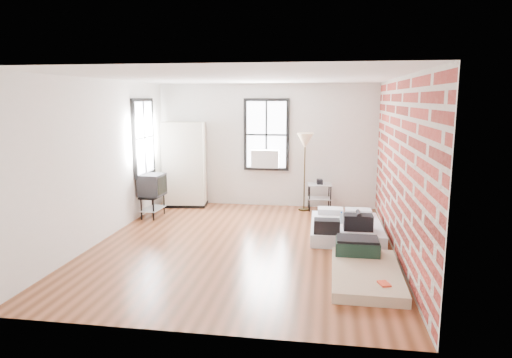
% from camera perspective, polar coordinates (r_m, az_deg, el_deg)
% --- Properties ---
extents(ground, '(6.00, 6.00, 0.00)m').
position_cam_1_polar(ground, '(7.86, -1.60, -8.24)').
color(ground, '#582D17').
rests_on(ground, ground).
extents(room_shell, '(5.02, 6.02, 2.80)m').
position_cam_1_polar(room_shell, '(7.82, 0.49, 4.69)').
color(room_shell, silver).
rests_on(room_shell, ground).
extents(mattress_main, '(1.28, 1.72, 0.55)m').
position_cam_1_polar(mattress_main, '(8.51, 11.14, -5.94)').
color(mattress_main, white).
rests_on(mattress_main, ground).
extents(mattress_bare, '(0.95, 1.78, 0.38)m').
position_cam_1_polar(mattress_bare, '(6.76, 13.33, -10.61)').
color(mattress_bare, tan).
rests_on(mattress_bare, ground).
extents(wardrobe, '(1.04, 0.67, 1.94)m').
position_cam_1_polar(wardrobe, '(10.60, -8.92, 1.79)').
color(wardrobe, black).
rests_on(wardrobe, ground).
extents(side_table, '(0.57, 0.47, 0.69)m').
position_cam_1_polar(side_table, '(10.26, 7.94, -1.27)').
color(side_table, black).
rests_on(side_table, ground).
extents(floor_lamp, '(0.37, 0.37, 1.72)m').
position_cam_1_polar(floor_lamp, '(10.05, 6.15, 4.33)').
color(floor_lamp, '#2F250F').
rests_on(floor_lamp, ground).
extents(tv_stand, '(0.48, 0.66, 0.91)m').
position_cam_1_polar(tv_stand, '(9.76, -12.83, -0.94)').
color(tv_stand, black).
rests_on(tv_stand, ground).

